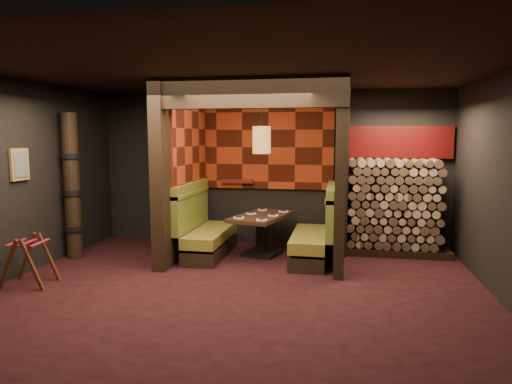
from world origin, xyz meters
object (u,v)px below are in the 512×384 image
object	(u,v)px
booth_bench_left	(204,232)
firewood_stack	(398,207)
pendant_lamp	(262,140)
totem_column	(72,187)
luggage_rack	(29,259)
dining_table	(262,228)
booth_bench_right	(316,236)

from	to	relation	value
booth_bench_left	firewood_stack	xyz separation A→B (m)	(3.25, 0.70, 0.42)
booth_bench_left	firewood_stack	bearing A→B (deg)	12.17
pendant_lamp	totem_column	bearing A→B (deg)	-167.36
luggage_rack	totem_column	xyz separation A→B (m)	(-0.20, 1.40, 0.83)
dining_table	firewood_stack	size ratio (longest dim) A/B	0.85
booth_bench_left	luggage_rack	size ratio (longest dim) A/B	2.21
pendant_lamp	luggage_rack	bearing A→B (deg)	-143.81
pendant_lamp	totem_column	size ratio (longest dim) A/B	0.47
totem_column	pendant_lamp	bearing A→B (deg)	12.64
luggage_rack	booth_bench_right	bearing A→B (deg)	27.32
dining_table	luggage_rack	world-z (taller)	dining_table
totem_column	dining_table	bearing A→B (deg)	13.53
luggage_rack	pendant_lamp	bearing A→B (deg)	36.19
booth_bench_left	dining_table	world-z (taller)	booth_bench_left
booth_bench_right	luggage_rack	xyz separation A→B (m)	(-3.78, -1.95, -0.04)
totem_column	luggage_rack	bearing A→B (deg)	-81.82
booth_bench_right	pendant_lamp	bearing A→B (deg)	171.73
booth_bench_right	totem_column	world-z (taller)	totem_column
luggage_rack	firewood_stack	size ratio (longest dim) A/B	0.42
dining_table	totem_column	xyz separation A→B (m)	(-3.05, -0.73, 0.72)
booth_bench_right	dining_table	bearing A→B (deg)	168.73
pendant_lamp	luggage_rack	distance (m)	3.88
booth_bench_right	totem_column	size ratio (longest dim) A/B	0.67
booth_bench_right	dining_table	xyz separation A→B (m)	(-0.93, 0.18, 0.06)
luggage_rack	firewood_stack	world-z (taller)	firewood_stack
booth_bench_left	booth_bench_right	xyz separation A→B (m)	(1.89, 0.00, 0.00)
booth_bench_left	totem_column	xyz separation A→B (m)	(-2.09, -0.55, 0.79)
booth_bench_left	luggage_rack	bearing A→B (deg)	-134.02
booth_bench_left	booth_bench_right	bearing A→B (deg)	0.00
luggage_rack	totem_column	bearing A→B (deg)	98.18
dining_table	firewood_stack	world-z (taller)	firewood_stack
totem_column	firewood_stack	xyz separation A→B (m)	(5.33, 1.25, -0.37)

